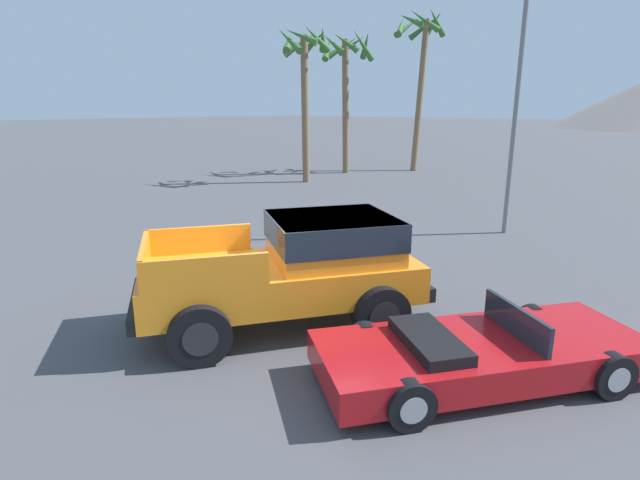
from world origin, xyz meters
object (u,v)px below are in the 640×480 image
orange_pickup_truck (299,264)px  palm_tree_leaning (346,68)px  palm_tree_tall (420,52)px  red_convertible_car (479,353)px  palm_tree_short (305,67)px  street_lamp_post (522,46)px

orange_pickup_truck → palm_tree_leaning: 21.46m
orange_pickup_truck → palm_tree_tall: size_ratio=0.58×
orange_pickup_truck → red_convertible_car: (3.18, 0.33, -0.68)m
palm_tree_short → palm_tree_leaning: (-0.86, 4.22, 0.23)m
street_lamp_post → palm_tree_tall: (-10.37, 11.62, 1.39)m
street_lamp_post → palm_tree_leaning: street_lamp_post is taller
red_convertible_car → street_lamp_post: bearing=144.5°
red_convertible_car → street_lamp_post: size_ratio=0.52×
palm_tree_tall → red_convertible_car: bearing=-56.1°
palm_tree_tall → palm_tree_leaning: 4.52m
palm_tree_leaning → palm_tree_tall: bearing=58.6°
red_convertible_car → palm_tree_tall: size_ratio=0.53×
palm_tree_leaning → orange_pickup_truck: bearing=-52.8°
palm_tree_short → red_convertible_car: bearing=-39.0°
red_convertible_car → palm_tree_tall: palm_tree_tall is taller
palm_tree_tall → palm_tree_short: bearing=-100.3°
street_lamp_post → palm_tree_tall: bearing=131.7°
street_lamp_post → palm_tree_tall: size_ratio=1.01×
red_convertible_car → palm_tree_leaning: size_ratio=0.62×
street_lamp_post → palm_tree_leaning: bearing=148.2°
palm_tree_tall → palm_tree_leaning: bearing=-121.4°
orange_pickup_truck → palm_tree_leaning: size_ratio=0.67×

